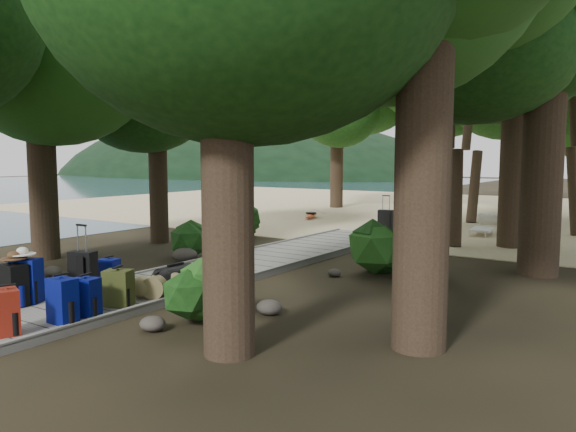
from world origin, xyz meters
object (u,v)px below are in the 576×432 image
Objects in this scene: backpack_left_c at (27,278)px; sun_lounger at (482,225)px; backpack_left_b at (14,283)px; backpack_left_d at (110,270)px; backpack_right_c at (86,295)px; duffel_right_khaki at (158,285)px; suitcase_on_boardwalk at (83,271)px; backpack_right_a at (7,309)px; backpack_right_d at (118,286)px; kayak at (311,214)px; backpack_right_b at (62,298)px; lone_suitcase_on_sand at (386,221)px; duffel_right_black at (176,278)px.

sun_lounger is at bearing 48.98° from backpack_left_c.
backpack_left_b is 13.08m from sun_lounger.
backpack_right_c reaches higher than backpack_left_d.
suitcase_on_boardwalk is (-1.30, -0.46, 0.15)m from duffel_right_khaki.
sun_lounger is (3.47, 12.61, -0.16)m from backpack_left_b.
backpack_right_a reaches higher than backpack_right_c.
backpack_right_c is 0.33× the size of sun_lounger.
backpack_right_d is (1.32, 0.66, -0.08)m from backpack_left_c.
backpack_right_d is (1.34, -0.89, 0.06)m from backpack_left_d.
kayak is (-3.24, 12.44, -0.29)m from suitcase_on_boardwalk.
backpack_right_d is 1.29m from suitcase_on_boardwalk.
backpack_right_b is 12.90m from sun_lounger.
backpack_left_c is 1.06× the size of lone_suitcase_on_sand.
duffel_right_black is at bearing -108.69° from sun_lounger.
kayak is (-4.54, 11.98, -0.13)m from duffel_right_khaki.
backpack_right_b reaches higher than backpack_right_c.
lone_suitcase_on_sand is at bearing 89.81° from backpack_left_b.
backpack_left_c is 1.44m from backpack_right_b.
backpack_right_a reaches higher than duffel_right_black.
backpack_right_d is 0.20× the size of kayak.
suitcase_on_boardwalk is at bearing -141.30° from duffel_right_black.
duffel_right_khaki is 0.18× the size of kayak.
backpack_right_c is 1.37m from duffel_right_khaki.
sun_lounger is at bearing 78.87° from backpack_left_b.
backpack_right_c is 0.89× the size of duffel_right_black.
backpack_right_b is 1.00m from backpack_right_d.
lone_suitcase_on_sand is (-0.34, 12.17, -0.06)m from backpack_right_a.
backpack_right_b is 0.95× the size of lone_suitcase_on_sand.
backpack_right_a is at bearing -106.54° from sun_lounger.
duffel_right_black is (1.35, 0.29, -0.03)m from backpack_left_d.
backpack_right_b reaches higher than backpack_right_a.
backpack_right_d is (-0.06, 0.61, 0.00)m from backpack_right_c.
backpack_right_d is at bearing 84.70° from backpack_right_c.
backpack_left_b reaches higher than backpack_right_c.
suitcase_on_boardwalk is (-1.26, -0.89, 0.12)m from duffel_right_black.
backpack_right_a is at bearing -119.19° from duffel_right_khaki.
backpack_left_d is 1.38m from duffel_right_black.
backpack_right_a reaches higher than kayak.
backpack_left_d is (-0.05, 1.77, -0.11)m from backpack_left_b.
suitcase_on_boardwalk reaches higher than kayak.
backpack_left_b reaches higher than lone_suitcase_on_sand.
sun_lounger is at bearing 81.92° from duffel_right_black.
backpack_right_a is 1.06× the size of backpack_right_c.
backpack_left_d is at bearing -103.69° from lone_suitcase_on_sand.
kayak is (-4.44, 14.41, -0.27)m from backpack_right_a.
backpack_left_d is at bearing 123.73° from backpack_right_d.
suitcase_on_boardwalk is at bearing 61.10° from backpack_left_c.
backpack_right_d is at bearing -46.65° from backpack_left_d.
backpack_left_c reaches higher than sun_lounger.
lone_suitcase_on_sand reaches higher than kayak.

